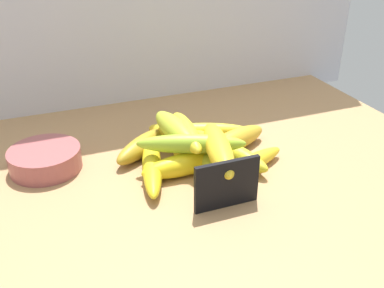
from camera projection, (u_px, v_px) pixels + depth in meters
The scene contains 17 objects.
counter_top at pixel (176, 185), 81.10cm from camera, with size 110.00×76.00×3.00cm, color #A67C51.
chalkboard_sign at pixel (227, 186), 71.34cm from camera, with size 11.00×1.80×8.40cm.
fruit_bowl at pixel (45, 159), 82.49cm from camera, with size 13.15×13.15×4.02cm, color #9E5050.
banana_0 at pixel (235, 140), 88.84cm from camera, with size 15.78×4.23×4.23cm, color gold.
banana_1 at pixel (142, 146), 87.10cm from camera, with size 15.08×3.91×3.91cm, color #AD8A22.
banana_2 at pixel (203, 131), 93.70cm from camera, with size 19.47×3.29×3.29cm, color yellow.
banana_3 at pixel (182, 148), 86.39cm from camera, with size 16.67×3.98×3.98cm, color yellow.
banana_4 at pixel (218, 168), 79.70cm from camera, with size 16.70×4.00×4.00cm, color #A7B528.
banana_5 at pixel (247, 165), 81.26cm from camera, with size 18.81×3.21×3.21cm, color yellow.
banana_6 at pixel (152, 165), 80.97cm from camera, with size 20.71×3.53×3.53cm, color yellow.
banana_7 at pixel (179, 139), 89.48cm from camera, with size 16.15×4.13×4.13cm, color yellow.
banana_8 at pixel (187, 164), 80.90cm from camera, with size 17.59×4.16×4.16cm, color yellow.
banana_9 at pixel (225, 150), 85.43cm from camera, with size 20.43×4.12×4.12cm, color gold.
banana_10 at pixel (186, 132), 83.81cm from camera, with size 16.36×3.73×3.73cm, color yellow.
banana_11 at pixel (175, 129), 84.17cm from camera, with size 15.78×4.22×4.22cm, color #B2C231.
banana_12 at pixel (218, 149), 77.48cm from camera, with size 18.94×4.24×4.24cm, color yellow.
banana_13 at pixel (191, 144), 79.55cm from camera, with size 19.64×3.49×3.49cm, color #97BE2D.
Camera 1 is at (-22.12, -64.31, 46.41)cm, focal length 41.89 mm.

